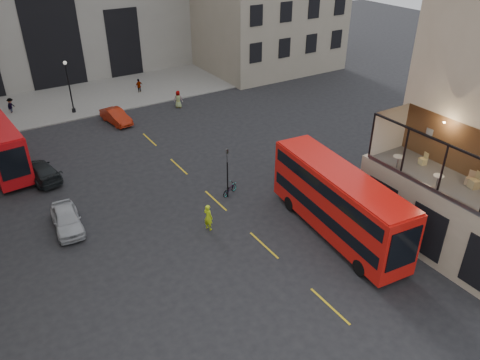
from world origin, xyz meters
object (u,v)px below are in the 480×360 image
street_lamp_b (70,90)px  cafe_chair_b (474,183)px  car_a (67,219)px  pedestrian_c (139,86)px  car_b (116,116)px  traffic_light_near (227,167)px  cyclist (208,217)px  car_c (40,171)px  pedestrian_d (178,99)px  pedestrian_b (11,106)px  bus_near (338,200)px  cafe_chair_c (470,181)px  cafe_chair_d (423,161)px  bicycle (230,189)px  cafe_table_mid (438,179)px  cafe_table_far (398,160)px

street_lamp_b → cafe_chair_b: cafe_chair_b is taller
car_a → pedestrian_c: (13.57, 22.12, 0.10)m
car_b → pedestrian_c: pedestrian_c is taller
traffic_light_near → pedestrian_c: 24.50m
car_b → cyclist: size_ratio=2.26×
car_c → pedestrian_d: (15.36, 8.13, 0.22)m
pedestrian_b → bus_near: bearing=-119.8°
cyclist → cafe_chair_b: (11.19, -10.00, 3.98)m
cafe_chair_c → car_b: bearing=109.4°
traffic_light_near → cyclist: (-3.04, -2.70, -1.52)m
cafe_chair_c → cafe_chair_b: bearing=-105.8°
pedestrian_d → cafe_chair_c: cafe_chair_c is taller
bus_near → cyclist: bearing=144.9°
pedestrian_c → cafe_chair_b: 37.56m
cafe_chair_b → cafe_chair_d: 3.31m
street_lamp_b → cafe_chair_b: (13.15, -34.70, 2.49)m
car_a → cafe_chair_d: cafe_chair_d is taller
bicycle → street_lamp_b: bearing=-9.8°
traffic_light_near → pedestrian_c: size_ratio=2.36×
traffic_light_near → car_a: size_ratio=0.92×
street_lamp_b → pedestrian_b: bearing=149.2°
traffic_light_near → pedestrian_d: traffic_light_near is taller
cafe_chair_d → cafe_chair_c: bearing=-85.7°
cyclist → pedestrian_d: size_ratio=1.00×
bus_near → cafe_chair_c: cafe_chair_c is taller
bus_near → cafe_table_mid: (2.99, -4.24, 2.61)m
bus_near → pedestrian_d: bus_near is taller
bicycle → cafe_chair_d: cafe_chair_d is taller
car_c → pedestrian_d: pedestrian_d is taller
traffic_light_near → pedestrian_b: bearing=112.3°
bus_near → cafe_table_far: 4.19m
bus_near → pedestrian_d: 25.20m
pedestrian_d → cafe_table_far: (1.73, -26.68, 4.20)m
traffic_light_near → cafe_table_far: 11.25m
bicycle → cafe_chair_c: cafe_chair_c is taller
car_b → bicycle: size_ratio=2.61×
cyclist → cafe_table_mid: cafe_table_mid is taller
bicycle → car_a: bearing=56.7°
cyclist → cafe_chair_c: bearing=-150.7°
traffic_light_near → cafe_chair_c: (8.24, -12.37, 2.42)m
street_lamp_b → car_b: street_lamp_b is taller
car_b → car_c: (-8.51, -7.59, 0.01)m
pedestrian_b → cafe_table_mid: cafe_table_mid is taller
bus_near → car_c: bearing=129.9°
street_lamp_b → cafe_chair_d: (13.02, -31.40, 2.43)m
bus_near → cafe_table_mid: 5.81m
bus_near → pedestrian_d: (1.13, 25.12, -1.56)m
car_b → pedestrian_d: (6.85, 0.54, 0.23)m
car_c → cafe_table_far: cafe_table_far is taller
car_c → pedestrian_d: bearing=-162.4°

